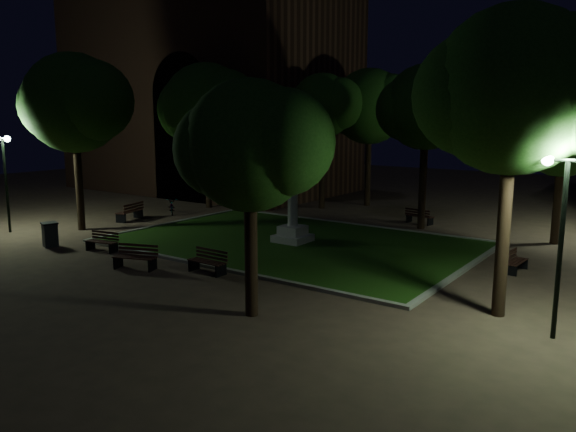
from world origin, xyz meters
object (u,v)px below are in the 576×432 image
(trash_bin, at_px, (50,234))
(bench_right_side, at_px, (514,262))
(monument, at_px, (293,222))
(bench_left_side, at_px, (131,212))
(bench_near_left, at_px, (136,258))
(bench_near_right, at_px, (208,262))
(bench_west_near, at_px, (103,242))
(bicycle, at_px, (172,206))
(bench_far_side, at_px, (419,217))

(trash_bin, bearing_deg, bench_right_side, 23.29)
(monument, xyz_separation_m, bench_left_side, (-10.17, -0.54, -0.51))
(monument, distance_m, bench_right_side, 9.13)
(bench_near_left, xyz_separation_m, trash_bin, (-5.78, 0.21, 0.12))
(bench_near_right, distance_m, trash_bin, 8.36)
(bench_west_near, distance_m, bench_left_side, 6.89)
(bench_west_near, relative_size, bicycle, 0.84)
(monument, relative_size, bench_right_side, 2.30)
(bench_near_right, relative_size, bench_left_side, 0.83)
(monument, bearing_deg, bench_left_side, -176.98)
(bench_west_near, bearing_deg, bicycle, 108.60)
(bench_left_side, bearing_deg, bench_near_right, 48.96)
(bench_left_side, xyz_separation_m, bench_right_side, (19.24, 1.40, -0.10))
(bench_far_side, height_order, trash_bin, trash_bin)
(bench_left_side, xyz_separation_m, bicycle, (0.29, 2.68, 0.02))
(bench_near_left, distance_m, bench_left_side, 10.03)
(bench_right_side, bearing_deg, bench_west_near, 118.22)
(bench_near_right, height_order, bicycle, bicycle)
(bench_right_side, bearing_deg, bench_left_side, 98.31)
(bench_left_side, bearing_deg, bench_near_left, 36.78)
(bicycle, bearing_deg, bench_left_side, -144.53)
(bench_far_side, bearing_deg, monument, 80.05)
(bench_west_near, relative_size, bench_left_side, 0.81)
(bench_near_left, height_order, bench_west_near, bench_near_left)
(monument, xyz_separation_m, bench_west_near, (-5.60, -5.69, -0.59))
(bench_near_right, distance_m, bench_far_side, 13.29)
(monument, relative_size, bench_west_near, 2.14)
(bench_left_side, xyz_separation_m, trash_bin, (2.11, -5.97, 0.08))
(monument, bearing_deg, bicycle, 167.76)
(bench_near_left, distance_m, trash_bin, 5.79)
(monument, height_order, bench_near_left, monument)
(monument, height_order, bench_left_side, monument)
(monument, relative_size, bench_near_left, 1.88)
(bench_near_left, xyz_separation_m, bench_far_side, (5.01, 14.19, -0.04))
(monument, bearing_deg, bench_right_side, 5.43)
(bench_right_side, bearing_deg, trash_bin, 117.44)
(bench_near_left, height_order, trash_bin, trash_bin)
(bench_far_side, bearing_deg, bench_near_left, 80.77)
(monument, relative_size, trash_bin, 3.06)
(bench_west_near, distance_m, trash_bin, 2.59)
(bench_left_side, bearing_deg, bicycle, 158.69)
(bench_near_right, distance_m, bench_left_side, 11.58)
(monument, xyz_separation_m, bicycle, (-9.88, 2.14, -0.49))
(bench_right_side, height_order, bicycle, bicycle)
(bench_far_side, bearing_deg, bench_right_side, 144.01)
(monument, height_order, bench_west_near, monument)
(bench_west_near, bearing_deg, trash_bin, -171.59)
(bench_west_near, bearing_deg, bench_far_side, 47.58)
(monument, xyz_separation_m, bench_right_side, (9.07, 0.86, -0.60))
(bench_west_near, bearing_deg, bench_left_side, 121.51)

